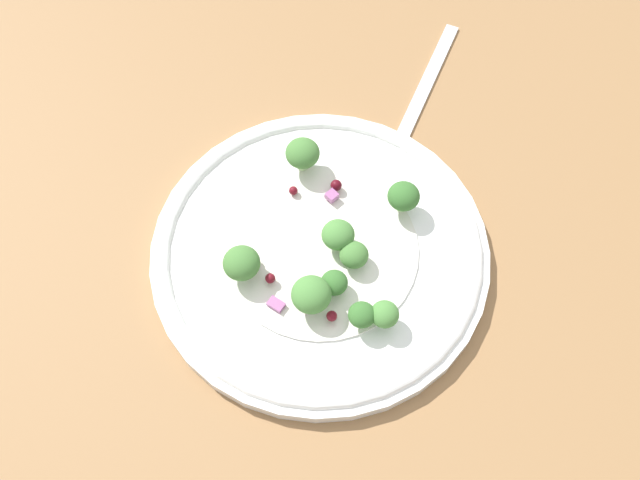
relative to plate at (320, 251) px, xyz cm
name	(u,v)px	position (x,y,z in cm)	size (l,w,h in cm)	color
ground_plane	(310,281)	(-1.38, 1.36, -1.86)	(180.00, 180.00, 2.00)	olive
plate	(320,251)	(0.00, 0.00, 0.00)	(26.67, 26.67, 1.70)	white
dressing_pool	(320,248)	(0.00, 0.00, 0.44)	(15.47, 15.47, 0.20)	white
broccoli_floret_0	(385,315)	(-7.43, -2.15, 1.90)	(2.12, 2.12, 2.15)	#8EB77A
broccoli_floret_1	(334,283)	(-3.70, 0.29, 1.68)	(2.04, 2.04, 2.07)	#8EB77A
broccoli_floret_2	(311,295)	(-4.27, 2.33, 2.35)	(2.97, 2.97, 3.01)	#9EC684
broccoli_floret_3	(354,255)	(-2.09, -1.96, 1.70)	(2.24, 2.24, 2.26)	#8EB77A
broccoli_floret_4	(338,235)	(-0.20, -1.40, 2.03)	(2.56, 2.56, 2.59)	#9EC684
broccoli_floret_5	(362,315)	(-6.90, -0.58, 1.95)	(2.04, 2.04, 2.06)	#ADD18E
broccoli_floret_6	(303,154)	(7.63, -1.43, 2.43)	(2.80, 2.80, 2.83)	#ADD18E
broccoli_floret_7	(242,264)	(0.05, 6.26, 2.24)	(2.83, 2.83, 2.86)	#9EC684
broccoli_floret_8	(404,197)	(1.02, -7.42, 2.30)	(2.56, 2.56, 2.59)	#ADD18E
cranberry_0	(293,191)	(5.45, 0.22, 0.98)	(0.72, 0.72, 0.72)	maroon
cranberry_1	(268,273)	(-0.91, 4.56, 1.18)	(0.79, 0.79, 0.79)	maroon
cranberry_2	(336,185)	(4.56, -3.16, 1.17)	(0.94, 0.94, 0.94)	#4C0A14
cranberry_3	(336,315)	(-5.92, 1.06, 1.25)	(0.81, 0.81, 0.81)	maroon
cranberry_4	(253,259)	(0.61, 5.25, 1.22)	(0.85, 0.85, 0.85)	#4C0A14
onion_bit_0	(276,304)	(-3.38, 4.82, 0.78)	(1.24, 0.82, 0.41)	#A35B93
onion_bit_1	(332,196)	(3.84, -2.50, 1.04)	(0.84, 0.87, 0.56)	#A35B93
onion_bit_2	(306,302)	(-4.09, 2.69, 1.06)	(1.14, 1.01, 0.53)	#843D75
fork	(416,105)	(10.98, -13.54, -0.61)	(14.58, 14.27, 0.50)	silver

